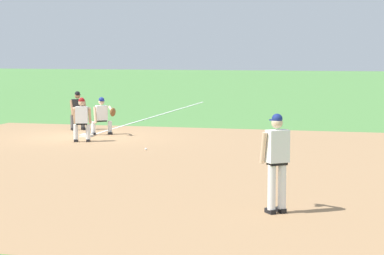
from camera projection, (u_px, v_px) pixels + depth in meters
The scene contains 9 objects.
ground_plane at pixel (87, 137), 25.93m from camera, with size 160.00×160.00×0.00m, color #518942.
infield_dirt_patch at pixel (153, 163), 19.89m from camera, with size 18.00×18.00×0.01m, color #A87F56.
foul_line_stripe at pixel (159, 115), 34.34m from camera, with size 17.46×0.10×0.00m, color white.
first_base_bag at pixel (87, 135), 25.92m from camera, with size 0.38×0.38×0.09m, color white.
baseball at pixel (146, 149), 22.48m from camera, with size 0.07×0.07×0.07m, color white.
pitcher at pixel (277, 157), 13.79m from camera, with size 0.85×0.57×1.86m.
first_baseman at pixel (103, 114), 26.39m from camera, with size 0.80×1.05×1.34m.
baserunner at pixel (82, 118), 24.42m from camera, with size 0.55×0.66×1.46m.
umpire at pixel (78, 109), 28.00m from camera, with size 0.65×0.68×1.46m.
Camera 1 is at (-24.05, -9.90, 3.04)m, focal length 70.00 mm.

